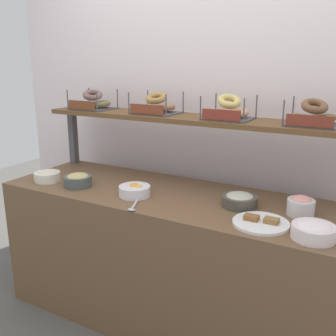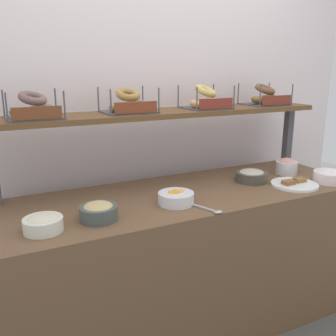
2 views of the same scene
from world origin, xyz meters
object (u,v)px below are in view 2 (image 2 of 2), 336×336
Objects in this scene: bowl_hummus at (98,211)px; bagel_basket_cinnamon_raisin at (265,97)px; bowl_tuna_salad at (251,175)px; serving_spoon_near_plate at (212,210)px; bagel_basket_plain at (206,101)px; serving_plate_white at (294,184)px; bagel_basket_poppy at (33,109)px; bagel_basket_everything at (128,104)px; bowl_fruit_salad at (176,197)px; bowl_lox_spread at (287,166)px; bowl_potato_salad at (43,223)px; bowl_cream_cheese at (330,176)px.

bagel_basket_cinnamon_raisin reaches higher than bowl_hummus.
bowl_tuna_salad reaches higher than serving_spoon_near_plate.
serving_plate_white is at bearing -51.12° from bagel_basket_plain.
bagel_basket_poppy reaches higher than bowl_tuna_salad.
bagel_basket_everything is at bearing -180.00° from bagel_basket_cinnamon_raisin.
bagel_basket_everything is (-0.10, 0.41, 0.44)m from bowl_fruit_salad.
bagel_basket_plain reaches higher than bowl_lox_spread.
bowl_potato_salad is 0.96× the size of bowl_hummus.
bagel_basket_everything is (-0.69, 0.27, 0.44)m from bowl_tuna_salad.
bowl_lox_spread is (1.32, 0.19, 0.01)m from bowl_hummus.
bowl_potato_salad is 0.85m from bagel_basket_everything.
bowl_tuna_salad is 0.60m from bagel_basket_cinnamon_raisin.
serving_plate_white is 1.64× the size of serving_spoon_near_plate.
bowl_fruit_salad is 0.20m from serving_spoon_near_plate.
serving_plate_white is at bearing -104.89° from bagel_basket_cinnamon_raisin.
bagel_basket_plain is (1.02, 0.01, 0.00)m from bagel_basket_poppy.
bagel_basket_poppy reaches higher than bowl_fruit_salad.
bowl_tuna_salad reaches higher than serving_plate_white.
bowl_lox_spread is 0.49× the size of bagel_basket_plain.
bowl_potato_salad is 0.88× the size of bowl_tuna_salad.
bagel_basket_everything is (0.51, 0.02, -0.00)m from bagel_basket_poppy.
bagel_basket_poppy is at bearing 162.59° from serving_plate_white.
serving_plate_white is at bearing -122.98° from bowl_lox_spread.
serving_spoon_near_plate is (0.11, -0.17, -0.03)m from bowl_fruit_salad.
bowl_cream_cheese reaches higher than serving_spoon_near_plate.
bagel_basket_cinnamon_raisin is at bearing 42.46° from bowl_tuna_salad.
bowl_fruit_salad is 0.65× the size of bagel_basket_cinnamon_raisin.
bowl_fruit_salad is 0.72m from bagel_basket_plain.
serving_spoon_near_plate is at bearing -118.28° from bagel_basket_plain.
bowl_potato_salad is 1.68m from bowl_cream_cheese.
bagel_basket_plain is at bearing 128.88° from serving_plate_white.
bagel_basket_poppy reaches higher than bowl_hummus.
bowl_tuna_salad is 0.25m from serving_plate_white.
bowl_hummus is 0.62× the size of bagel_basket_plain.
serving_spoon_near_plate is (0.77, -0.13, -0.03)m from bowl_potato_salad.
bagel_basket_everything is (0.32, 0.43, 0.44)m from bowl_hummus.
bowl_cream_cheese reaches higher than bowl_fruit_salad.
bagel_basket_everything is at bearing 2.47° from bagel_basket_poppy.
bagel_basket_everything is (-0.86, 0.45, 0.47)m from serving_plate_white.
bagel_basket_cinnamon_raisin is at bearing 1.40° from bagel_basket_plain.
bagel_basket_cinnamon_raisin is at bearing 16.11° from bowl_potato_salad.
bowl_lox_spread is at bearing 112.66° from bowl_cream_cheese.
bagel_basket_plain reaches higher than serving_plate_white.
bowl_lox_spread is 0.83× the size of serving_spoon_near_plate.
bowl_potato_salad is at bearing -172.31° from bowl_lox_spread.
bowl_lox_spread is 0.72× the size of bowl_tuna_salad.
bowl_potato_salad reaches higher than serving_plate_white.
bagel_basket_poppy is at bearing -179.40° from bagel_basket_plain.
bowl_potato_salad is at bearing -176.39° from bowl_fruit_salad.
serving_plate_white is 1.08m from bagel_basket_everything.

